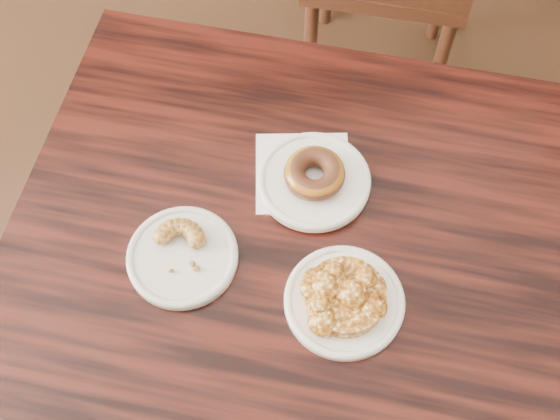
{
  "coord_description": "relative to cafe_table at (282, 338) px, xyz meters",
  "views": [
    {
      "loc": [
        0.02,
        -0.59,
        1.7
      ],
      "look_at": [
        0.05,
        -0.1,
        0.8
      ],
      "focal_mm": 45.0,
      "sensor_mm": 36.0,
      "label": 1
    }
  ],
  "objects": [
    {
      "name": "cruller_fragment",
      "position": [
        -0.15,
        0.01,
        0.4
      ],
      "size": [
        0.09,
        0.09,
        0.03
      ],
      "primitive_type": null,
      "color": "#5C3812",
      "rests_on": "plate_cruller"
    },
    {
      "name": "napkin",
      "position": [
        0.04,
        0.15,
        0.38
      ],
      "size": [
        0.16,
        0.16,
        0.0
      ],
      "primitive_type": "cube",
      "rotation": [
        0.0,
        0.0,
        -0.04
      ],
      "color": "white",
      "rests_on": "cafe_table"
    },
    {
      "name": "cafe_table",
      "position": [
        0.0,
        0.0,
        0.0
      ],
      "size": [
        1.05,
        1.05,
        0.75
      ],
      "primitive_type": "cube",
      "rotation": [
        0.0,
        0.0,
        -0.27
      ],
      "color": "black",
      "rests_on": "floor"
    },
    {
      "name": "floor",
      "position": [
        -0.05,
        0.15,
        -0.38
      ],
      "size": [
        5.0,
        5.0,
        0.0
      ],
      "primitive_type": "plane",
      "color": "black",
      "rests_on": "ground"
    },
    {
      "name": "plate_fritter",
      "position": [
        0.08,
        -0.08,
        0.38
      ],
      "size": [
        0.17,
        0.17,
        0.01
      ],
      "primitive_type": "cylinder",
      "color": "white",
      "rests_on": "cafe_table"
    },
    {
      "name": "apple_fritter",
      "position": [
        0.08,
        -0.08,
        0.41
      ],
      "size": [
        0.16,
        0.16,
        0.04
      ],
      "primitive_type": null,
      "color": "#4C2308",
      "rests_on": "plate_fritter"
    },
    {
      "name": "plate_cruller",
      "position": [
        -0.15,
        0.01,
        0.38
      ],
      "size": [
        0.17,
        0.17,
        0.01
      ],
      "primitive_type": "cylinder",
      "color": "silver",
      "rests_on": "cafe_table"
    },
    {
      "name": "glazed_donut",
      "position": [
        0.06,
        0.13,
        0.41
      ],
      "size": [
        0.1,
        0.1,
        0.03
      ],
      "primitive_type": "torus",
      "color": "brown",
      "rests_on": "plate_donut"
    },
    {
      "name": "plate_donut",
      "position": [
        0.06,
        0.13,
        0.38
      ],
      "size": [
        0.18,
        0.18,
        0.01
      ],
      "primitive_type": "cylinder",
      "color": "white",
      "rests_on": "napkin"
    }
  ]
}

